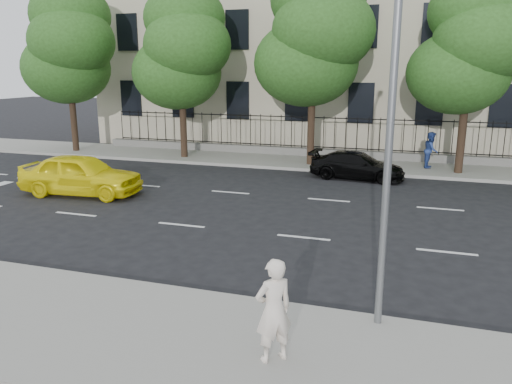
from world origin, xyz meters
TOP-DOWN VIEW (x-y plane):
  - ground at (0.00, 0.00)m, footprint 120.00×120.00m
  - near_sidewalk at (0.00, -4.00)m, footprint 60.00×4.00m
  - far_sidewalk at (0.00, 14.00)m, footprint 60.00×4.00m
  - lane_markings at (0.00, 4.75)m, footprint 49.60×4.62m
  - masonry_building at (0.00, 22.95)m, footprint 34.60×12.11m
  - iron_fence at (0.00, 15.70)m, footprint 30.00×0.50m
  - street_light at (2.50, -1.77)m, footprint 0.25×3.32m
  - tree_a at (-15.96, 13.36)m, footprint 5.71×5.31m
  - tree_b at (-8.96, 13.36)m, footprint 5.53×5.12m
  - tree_c at (-1.96, 13.36)m, footprint 5.89×5.50m
  - tree_d at (5.04, 13.36)m, footprint 5.34×4.94m
  - yellow_taxi at (-9.48, 4.89)m, footprint 4.93×2.30m
  - black_sedan at (0.57, 11.11)m, footprint 4.37×2.11m
  - woman_near at (0.92, -4.13)m, footprint 0.78×0.76m
  - pedestrian_far at (3.76, 14.04)m, footprint 0.76×0.93m

SIDE VIEW (x-z plane):
  - ground at x=0.00m, z-range 0.00..0.00m
  - lane_markings at x=0.00m, z-range 0.00..0.01m
  - near_sidewalk at x=0.00m, z-range 0.00..0.15m
  - far_sidewalk at x=0.00m, z-range 0.00..0.15m
  - black_sedan at x=0.57m, z-range 0.00..1.23m
  - iron_fence at x=0.00m, z-range -0.45..1.75m
  - yellow_taxi at x=-9.48m, z-range 0.00..1.63m
  - pedestrian_far at x=3.76m, z-range 0.15..1.90m
  - woman_near at x=0.92m, z-range 0.15..1.95m
  - street_light at x=2.50m, z-range 1.12..9.17m
  - tree_d at x=5.04m, z-range 1.42..10.26m
  - tree_b at x=-8.96m, z-range 1.35..10.33m
  - tree_a at x=-15.96m, z-range 1.43..10.82m
  - tree_c at x=-1.96m, z-range 1.51..11.31m
  - masonry_building at x=0.00m, z-range -0.23..18.27m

